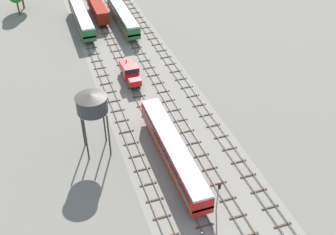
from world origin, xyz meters
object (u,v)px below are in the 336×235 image
passenger_coach_left_nearest (173,150)px  diesel_railcar_centre_left_mid (123,16)px  shunter_loco_left_near (130,72)px  water_tower (92,104)px  diesel_railcar_far_left_midfar (82,17)px  signal_post_near (218,194)px  freight_boxcar_left_far (98,8)px

passenger_coach_left_nearest → diesel_railcar_centre_left_mid: same height
shunter_loco_left_near → water_tower: size_ratio=0.84×
shunter_loco_left_near → water_tower: water_tower is taller
shunter_loco_left_near → water_tower: 20.73m
diesel_railcar_far_left_midfar → water_tower: (-5.09, -43.45, 5.87)m
passenger_coach_left_nearest → diesel_railcar_centre_left_mid: size_ratio=1.07×
shunter_loco_left_near → signal_post_near: signal_post_near is taller
passenger_coach_left_nearest → water_tower: size_ratio=2.19×
passenger_coach_left_nearest → diesel_railcar_centre_left_mid: bearing=84.5°
freight_boxcar_left_far → signal_post_near: size_ratio=2.63×
diesel_railcar_centre_left_mid → shunter_loco_left_near: bearing=-100.8°
signal_post_near → water_tower: bearing=125.5°
signal_post_near → passenger_coach_left_nearest: bearing=102.7°
freight_boxcar_left_far → passenger_coach_left_nearest: bearing=-90.0°
diesel_railcar_far_left_midfar → signal_post_near: size_ratio=3.85×
shunter_loco_left_near → diesel_railcar_centre_left_mid: (4.57, 24.01, 0.59)m
passenger_coach_left_nearest → shunter_loco_left_near: 23.73m
shunter_loco_left_near → freight_boxcar_left_far: freight_boxcar_left_far is taller
water_tower → diesel_railcar_far_left_midfar: bearing=83.3°
passenger_coach_left_nearest → signal_post_near: size_ratio=4.13×
shunter_loco_left_near → signal_post_near: (2.28, -33.90, 1.37)m
passenger_coach_left_nearest → diesel_railcar_far_left_midfar: same height
diesel_railcar_centre_left_mid → diesel_railcar_far_left_midfar: size_ratio=1.00×
freight_boxcar_left_far → signal_post_near: 64.58m
diesel_railcar_centre_left_mid → freight_boxcar_left_far: diesel_railcar_centre_left_mid is taller
water_tower → passenger_coach_left_nearest: bearing=-34.1°
diesel_railcar_centre_left_mid → diesel_railcar_far_left_midfar: bearing=166.1°
diesel_railcar_centre_left_mid → freight_boxcar_left_far: (-4.56, 6.62, -0.15)m
passenger_coach_left_nearest → water_tower: (-9.66, 6.55, 5.85)m
shunter_loco_left_near → freight_boxcar_left_far: (0.01, 30.64, 0.44)m
signal_post_near → diesel_railcar_centre_left_mid: bearing=87.7°
diesel_railcar_far_left_midfar → signal_post_near: (6.85, -60.17, 0.79)m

